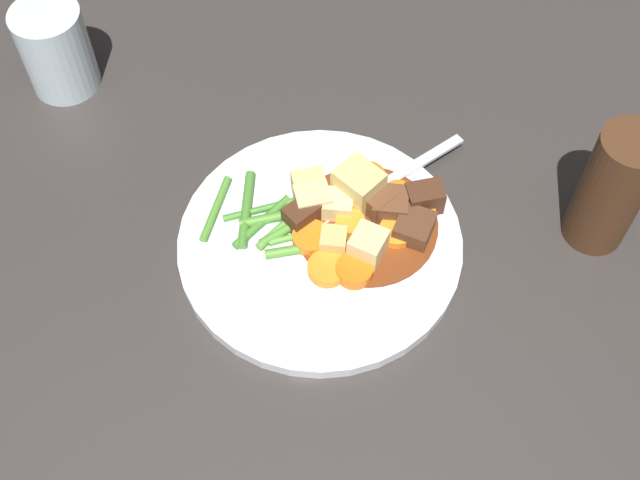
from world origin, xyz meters
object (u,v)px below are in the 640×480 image
carrot_slice_7 (350,224)px  potato_chunk_5 (368,246)px  carrot_slice_3 (311,240)px  potato_chunk_0 (358,186)px  pepper_mill (612,189)px  potato_chunk_1 (313,188)px  meat_chunk_2 (374,199)px  meat_chunk_3 (390,205)px  potato_chunk_3 (316,201)px  meat_chunk_0 (424,198)px  meat_chunk_4 (414,228)px  carrot_slice_6 (398,195)px  water_glass (56,49)px  carrot_slice_1 (417,215)px  potato_chunk_4 (335,205)px  potato_chunk_2 (333,242)px  dinner_plate (320,244)px  carrot_slice_4 (397,232)px  fork (384,185)px  carrot_slice_5 (354,270)px  carrot_slice_2 (327,268)px  meat_chunk_1 (302,215)px  carrot_slice_0 (367,179)px

carrot_slice_7 → potato_chunk_5: (0.01, -0.03, 0.01)m
carrot_slice_3 → potato_chunk_0: potato_chunk_0 is taller
potato_chunk_5 → pepper_mill: size_ratio=0.23×
potato_chunk_1 → carrot_slice_3: bearing=-102.8°
meat_chunk_2 → meat_chunk_3: bearing=-35.2°
potato_chunk_3 → pepper_mill: pepper_mill is taller
potato_chunk_3 → carrot_slice_3: bearing=-107.6°
carrot_slice_7 → meat_chunk_0: meat_chunk_0 is taller
potato_chunk_3 → meat_chunk_4: (0.08, -0.04, -0.00)m
meat_chunk_0 → carrot_slice_6: bearing=144.1°
carrot_slice_3 → carrot_slice_6: size_ratio=1.22×
potato_chunk_3 → water_glass: 0.31m
carrot_slice_1 → potato_chunk_4: 0.07m
potato_chunk_2 → dinner_plate: bearing=131.4°
water_glass → carrot_slice_1: bearing=-38.6°
meat_chunk_3 → potato_chunk_3: bearing=165.3°
carrot_slice_3 → carrot_slice_4: bearing=-5.4°
potato_chunk_2 → fork: 0.08m
carrot_slice_5 → meat_chunk_4: 0.07m
carrot_slice_7 → water_glass: bearing=135.2°
carrot_slice_2 → fork: size_ratio=0.21×
carrot_slice_4 → meat_chunk_2: 0.04m
carrot_slice_2 → potato_chunk_5: (0.04, 0.01, 0.01)m
dinner_plate → potato_chunk_4: potato_chunk_4 is taller
carrot_slice_7 → potato_chunk_4: (-0.01, 0.02, 0.00)m
dinner_plate → carrot_slice_7: size_ratio=9.52×
dinner_plate → pepper_mill: size_ratio=1.99×
carrot_slice_3 → meat_chunk_0: bearing=9.9°
potato_chunk_4 → pepper_mill: (0.23, -0.06, 0.04)m
meat_chunk_4 → carrot_slice_3: bearing=174.6°
potato_chunk_3 → meat_chunk_1: bearing=-141.6°
carrot_slice_3 → meat_chunk_3: 0.08m
potato_chunk_4 → potato_chunk_5: potato_chunk_5 is taller
potato_chunk_0 → carrot_slice_6: bearing=-11.0°
meat_chunk_3 → fork: meat_chunk_3 is taller
carrot_slice_1 → carrot_slice_5: bearing=-146.4°
carrot_slice_1 → carrot_slice_6: (-0.01, 0.03, -0.00)m
carrot_slice_0 → meat_chunk_1: meat_chunk_1 is taller
potato_chunk_0 → pepper_mill: size_ratio=0.30×
potato_chunk_3 → fork: potato_chunk_3 is taller
carrot_slice_5 → potato_chunk_5: bearing=47.4°
potato_chunk_2 → meat_chunk_4: size_ratio=0.66×
potato_chunk_0 → water_glass: bearing=140.7°
carrot_slice_0 → meat_chunk_4: (0.03, -0.06, 0.01)m
dinner_plate → carrot_slice_6: 0.09m
carrot_slice_7 → carrot_slice_0: bearing=61.1°
carrot_slice_2 → potato_chunk_2: size_ratio=1.55×
carrot_slice_0 → potato_chunk_1: 0.05m
carrot_slice_4 → potato_chunk_1: size_ratio=1.08×
meat_chunk_2 → water_glass: size_ratio=0.35×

